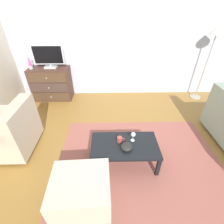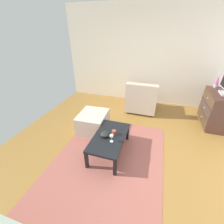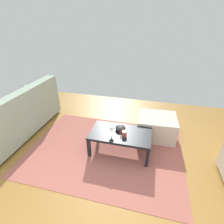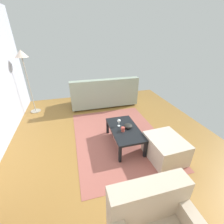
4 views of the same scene
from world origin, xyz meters
The scene contains 13 objects.
ground_plane centered at (0.00, 0.00, -0.03)m, with size 5.85×4.84×0.05m, color olive.
wall_accent_rear centered at (0.00, 2.18, 1.37)m, with size 5.85×0.12×2.73m, color silver.
area_rug centered at (0.20, -0.20, 0.00)m, with size 2.60×1.90×0.01m, color #9F564C.
dresser centered at (-1.75, 1.87, 0.41)m, with size 0.96×0.49×0.82m.
tv centered at (-1.68, 1.89, 1.10)m, with size 0.71×0.18×0.53m.
lava_lamp centered at (-2.13, 1.82, 0.96)m, with size 0.09×0.09×0.33m.
coffee_table centered at (-0.06, -0.25, 0.33)m, with size 1.00×0.55×0.38m.
wine_glass centered at (0.07, -0.16, 0.50)m, with size 0.07×0.07×0.16m.
mug centered at (-0.13, -0.18, 0.42)m, with size 0.11×0.08×0.08m.
bowl_decorative centered at (-0.04, -0.32, 0.42)m, with size 0.17×0.17×0.08m, color black.
armchair centered at (-1.92, 0.10, 0.36)m, with size 0.80×0.81×0.86m.
ottoman centered at (-0.63, -0.84, 0.21)m, with size 0.70×0.60×0.42m, color beige.
standing_lamp centered at (2.06, 1.82, 1.48)m, with size 0.32×0.32×1.73m.
Camera 1 is at (-0.28, -1.87, 2.09)m, focal length 25.07 mm.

